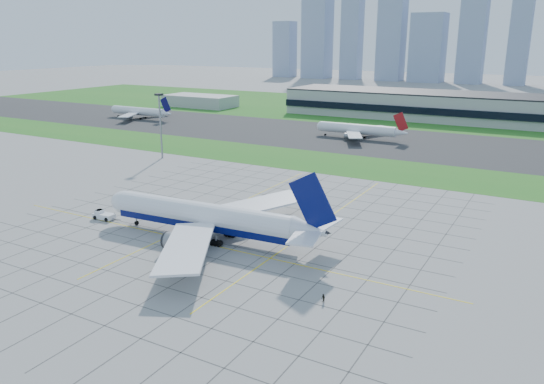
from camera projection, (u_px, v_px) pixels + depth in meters
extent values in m
plane|color=gray|center=(208.00, 241.00, 125.06)|extent=(1400.00, 1400.00, 0.00)
cube|color=#236D1F|center=(349.00, 165.00, 200.35)|extent=(700.00, 35.00, 0.04)
cube|color=#383838|center=(393.00, 142.00, 246.35)|extent=(700.00, 75.00, 0.04)
cube|color=#236D1F|center=(445.00, 114.00, 338.38)|extent=(700.00, 145.00, 0.04)
cube|color=#474744|center=(96.00, 201.00, 156.13)|extent=(0.18, 130.00, 0.02)
cube|color=#474744|center=(116.00, 205.00, 152.34)|extent=(0.18, 130.00, 0.02)
cube|color=#474744|center=(137.00, 209.00, 148.56)|extent=(0.18, 130.00, 0.02)
cube|color=#474744|center=(159.00, 213.00, 144.78)|extent=(0.18, 130.00, 0.02)
cube|color=#474744|center=(182.00, 218.00, 140.99)|extent=(0.18, 130.00, 0.02)
cube|color=#474744|center=(206.00, 223.00, 137.21)|extent=(0.18, 130.00, 0.02)
cube|color=#474744|center=(232.00, 228.00, 133.42)|extent=(0.18, 130.00, 0.02)
cube|color=#474744|center=(259.00, 233.00, 129.64)|extent=(0.18, 130.00, 0.02)
cube|color=#474744|center=(288.00, 239.00, 125.86)|extent=(0.18, 130.00, 0.02)
cube|color=#474744|center=(319.00, 245.00, 122.07)|extent=(0.18, 130.00, 0.02)
cube|color=#474744|center=(351.00, 252.00, 118.29)|extent=(0.18, 130.00, 0.02)
cube|color=#474744|center=(386.00, 259.00, 114.50)|extent=(0.18, 130.00, 0.02)
cube|color=#474744|center=(423.00, 267.00, 110.72)|extent=(0.18, 130.00, 0.02)
cube|color=#474744|center=(71.00, 314.00, 91.60)|extent=(110.00, 0.18, 0.02)
cube|color=#474744|center=(106.00, 295.00, 98.29)|extent=(110.00, 0.18, 0.02)
cube|color=#474744|center=(137.00, 279.00, 104.98)|extent=(110.00, 0.18, 0.02)
cube|color=#474744|center=(163.00, 265.00, 111.67)|extent=(110.00, 0.18, 0.02)
cube|color=#474744|center=(187.00, 252.00, 118.37)|extent=(110.00, 0.18, 0.02)
cube|color=#474744|center=(208.00, 241.00, 125.06)|extent=(110.00, 0.18, 0.02)
cube|color=#474744|center=(227.00, 230.00, 131.75)|extent=(110.00, 0.18, 0.02)
cube|color=#474744|center=(244.00, 221.00, 138.44)|extent=(110.00, 0.18, 0.02)
cube|color=#474744|center=(260.00, 213.00, 145.14)|extent=(110.00, 0.18, 0.02)
cube|color=#474744|center=(274.00, 205.00, 151.83)|extent=(110.00, 0.18, 0.02)
cube|color=#474744|center=(287.00, 198.00, 158.52)|extent=(110.00, 0.18, 0.02)
cube|color=#474744|center=(299.00, 192.00, 165.21)|extent=(110.00, 0.18, 0.02)
cube|color=#474744|center=(310.00, 186.00, 171.90)|extent=(110.00, 0.18, 0.02)
cube|color=#474744|center=(321.00, 180.00, 178.60)|extent=(110.00, 0.18, 0.02)
cube|color=yellow|center=(203.00, 243.00, 123.38)|extent=(120.00, 0.25, 0.03)
cube|color=yellow|center=(222.00, 211.00, 146.52)|extent=(0.25, 100.00, 0.03)
cube|color=yellow|center=(313.00, 228.00, 133.27)|extent=(0.25, 100.00, 0.03)
cube|color=#B7B7B2|center=(509.00, 111.00, 296.48)|extent=(260.00, 42.00, 15.00)
cube|color=black|center=(504.00, 116.00, 278.63)|extent=(260.00, 1.00, 4.00)
cube|color=black|center=(511.00, 96.00, 294.29)|extent=(260.00, 42.00, 0.80)
cube|color=#B7B7B2|center=(200.00, 101.00, 375.31)|extent=(50.00, 25.00, 8.00)
cylinder|color=gray|center=(161.00, 127.00, 209.09)|extent=(0.70, 0.70, 25.00)
cube|color=black|center=(159.00, 94.00, 205.58)|extent=(2.50, 2.50, 0.80)
cube|color=#94A4C2|center=(285.00, 49.00, 672.71)|extent=(24.00, 21.60, 68.00)
cube|color=#94A4C2|center=(318.00, 18.00, 641.19)|extent=(31.00, 27.90, 142.00)
cube|color=#94A4C2|center=(352.00, 38.00, 626.40)|extent=(22.00, 19.80, 95.00)
cube|color=#94A4C2|center=(393.00, 8.00, 594.71)|extent=(28.00, 25.20, 160.00)
cube|color=#94A4C2|center=(428.00, 48.00, 586.74)|extent=(35.00, 31.50, 74.00)
cube|color=#94A4C2|center=(474.00, 27.00, 558.90)|extent=(26.00, 23.40, 118.00)
cube|color=#94A4C2|center=(519.00, 41.00, 541.28)|extent=(20.00, 18.00, 88.00)
cylinder|color=white|center=(204.00, 215.00, 125.33)|extent=(46.83, 8.94, 6.07)
cube|color=#080F51|center=(205.00, 223.00, 125.87)|extent=(46.81, 8.53, 1.62)
ellipsoid|color=white|center=(127.00, 203.00, 135.12)|extent=(10.07, 6.66, 6.07)
cube|color=black|center=(120.00, 200.00, 135.91)|extent=(2.42, 3.37, 0.61)
cone|color=white|center=(310.00, 231.00, 113.98)|extent=(8.44, 6.26, 5.77)
cube|color=#080F51|center=(312.00, 201.00, 111.89)|extent=(11.04, 1.19, 12.92)
cube|color=white|center=(259.00, 204.00, 137.05)|extent=(19.25, 29.67, 0.98)
cube|color=white|center=(187.00, 247.00, 109.07)|extent=(21.91, 29.15, 0.98)
cylinder|color=slate|center=(228.00, 215.00, 135.36)|extent=(6.80, 4.24, 3.85)
cylinder|color=slate|center=(179.00, 242.00, 116.99)|extent=(6.80, 4.24, 3.85)
cylinder|color=gray|center=(136.00, 220.00, 135.26)|extent=(0.39, 0.39, 2.63)
cylinder|color=black|center=(137.00, 223.00, 135.47)|extent=(1.14, 0.57, 1.11)
cylinder|color=black|center=(230.00, 234.00, 127.39)|extent=(1.39, 1.29, 1.32)
cylinder|color=black|center=(216.00, 243.00, 121.79)|extent=(1.39, 1.29, 1.32)
cube|color=white|center=(104.00, 216.00, 139.82)|extent=(5.97, 3.07, 1.36)
cube|color=white|center=(99.00, 212.00, 140.20)|extent=(1.87, 2.23, 1.07)
cube|color=black|center=(99.00, 211.00, 140.15)|extent=(1.67, 2.03, 0.68)
cube|color=gray|center=(116.00, 219.00, 138.15)|extent=(2.91, 0.35, 0.17)
cylinder|color=black|center=(102.00, 215.00, 141.82)|extent=(1.09, 0.55, 1.07)
cylinder|color=black|center=(95.00, 218.00, 139.64)|extent=(1.09, 0.55, 1.07)
cylinder|color=black|center=(113.00, 217.00, 140.19)|extent=(1.09, 0.55, 1.07)
cylinder|color=black|center=(106.00, 220.00, 138.01)|extent=(1.09, 0.55, 1.07)
imported|color=black|center=(115.00, 216.00, 139.96)|extent=(0.46, 0.65, 1.68)
imported|color=black|center=(323.00, 299.00, 95.25)|extent=(1.04, 1.01, 1.69)
cylinder|color=white|center=(139.00, 111.00, 317.22)|extent=(38.23, 4.80, 4.80)
cube|color=#0A0748|center=(166.00, 105.00, 305.79)|extent=(7.46, 0.40, 9.15)
cube|color=white|center=(154.00, 111.00, 325.39)|extent=(13.89, 20.66, 0.40)
cube|color=white|center=(129.00, 115.00, 306.98)|extent=(13.89, 20.66, 0.40)
cylinder|color=black|center=(146.00, 118.00, 318.66)|extent=(1.00, 1.00, 1.00)
cylinder|color=black|center=(140.00, 119.00, 314.98)|extent=(1.00, 1.00, 1.00)
cylinder|color=white|center=(357.00, 129.00, 253.44)|extent=(37.36, 4.80, 4.80)
cube|color=maroon|center=(401.00, 122.00, 242.24)|extent=(7.46, 0.40, 9.15)
cube|color=white|center=(370.00, 128.00, 261.64)|extent=(13.89, 20.66, 0.40)
cube|color=white|center=(354.00, 135.00, 243.23)|extent=(13.89, 20.66, 0.40)
cylinder|color=black|center=(365.00, 137.00, 254.92)|extent=(1.00, 1.00, 1.00)
cylinder|color=black|center=(362.00, 139.00, 251.24)|extent=(1.00, 1.00, 1.00)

